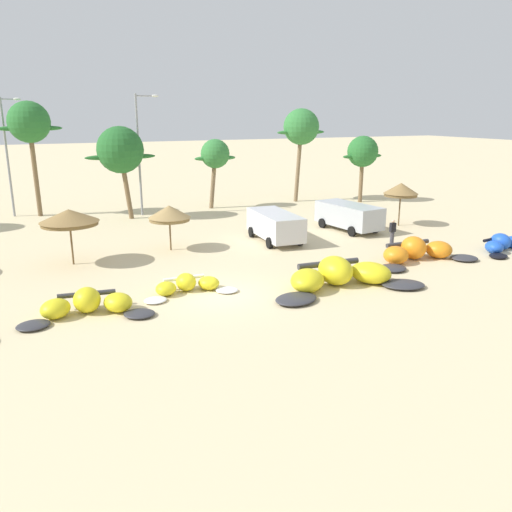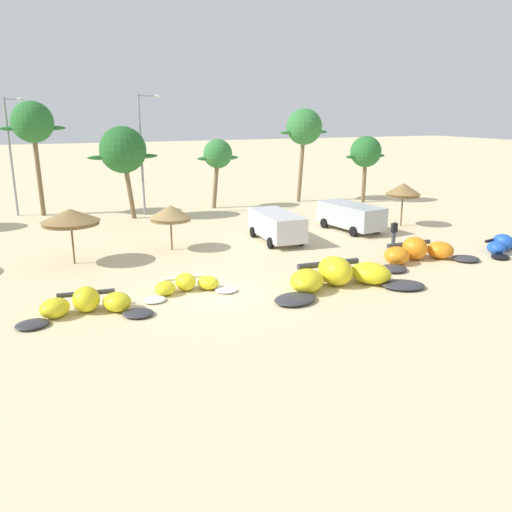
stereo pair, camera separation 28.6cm
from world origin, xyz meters
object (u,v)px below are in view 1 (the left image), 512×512
at_px(palm_right_of_gap, 363,152).
at_px(palm_center_left, 215,155).
at_px(kite_center, 339,276).
at_px(kite_right_of_center, 418,252).
at_px(person_near_kites, 392,232).
at_px(parked_van, 348,215).
at_px(palm_left, 29,124).
at_px(parked_car_second, 274,224).
at_px(kite_left, 87,305).
at_px(beach_umbrella_outermost, 401,190).
at_px(lamppost_west, 8,152).
at_px(kite_left_of_center, 188,285).
at_px(beach_umbrella_near_palms, 169,213).
at_px(beach_umbrella_middle, 69,217).
at_px(kite_right, 504,244).
at_px(palm_center_right, 301,128).
at_px(palm_left_of_gap, 120,151).

bearing_deg(palm_right_of_gap, palm_center_left, 168.72).
bearing_deg(kite_center, palm_center_left, 84.88).
relative_size(kite_right_of_center, person_near_kites, 4.17).
relative_size(parked_van, palm_left, 0.60).
distance_m(parked_car_second, palm_left, 21.17).
bearing_deg(kite_left, palm_right_of_gap, 34.90).
relative_size(beach_umbrella_outermost, lamppost_west, 0.34).
relative_size(kite_left_of_center, kite_right_of_center, 0.68).
distance_m(beach_umbrella_near_palms, parked_car_second, 6.82).
xyz_separation_m(kite_right_of_center, beach_umbrella_middle, (-17.56, 7.12, 2.11)).
distance_m(parked_car_second, person_near_kites, 7.37).
relative_size(kite_left_of_center, beach_umbrella_middle, 1.48).
bearing_deg(palm_right_of_gap, kite_right, -97.90).
bearing_deg(kite_left, kite_center, -6.35).
relative_size(kite_right_of_center, beach_umbrella_middle, 2.18).
bearing_deg(kite_left, parked_van, 25.70).
distance_m(parked_van, palm_center_left, 13.71).
bearing_deg(kite_left_of_center, parked_car_second, 42.12).
bearing_deg(lamppost_west, person_near_kites, -43.18).
xyz_separation_m(kite_left_of_center, beach_umbrella_near_palms, (1.32, 7.71, 1.93)).
distance_m(beach_umbrella_outermost, palm_center_right, 13.29).
xyz_separation_m(kite_left, kite_center, (11.31, -1.26, 0.12)).
relative_size(kite_center, palm_left, 0.90).
xyz_separation_m(parked_van, parked_car_second, (-6.09, -0.77, -0.00)).
bearing_deg(beach_umbrella_middle, kite_right_of_center, -22.08).
height_order(beach_umbrella_outermost, lamppost_west, lamppost_west).
bearing_deg(palm_center_right, kite_right, -83.63).
height_order(kite_right, palm_center_right, palm_center_right).
distance_m(palm_left, palm_center_left, 14.60).
relative_size(kite_center, palm_center_right, 0.95).
xyz_separation_m(beach_umbrella_near_palms, parked_van, (12.80, 0.32, -1.16)).
bearing_deg(beach_umbrella_outermost, kite_left, -159.30).
bearing_deg(person_near_kites, palm_left_of_gap, 131.78).
relative_size(beach_umbrella_middle, beach_umbrella_near_palms, 1.14).
height_order(beach_umbrella_outermost, palm_right_of_gap, palm_right_of_gap).
bearing_deg(parked_car_second, palm_left_of_gap, 123.66).
xyz_separation_m(parked_van, palm_center_right, (3.00, 12.28, 5.56)).
height_order(beach_umbrella_near_palms, lamppost_west, lamppost_west).
bearing_deg(parked_van, kite_center, -125.67).
height_order(kite_right, person_near_kites, person_near_kites).
distance_m(kite_center, palm_center_left, 22.83).
relative_size(parked_car_second, palm_left_of_gap, 0.74).
height_order(kite_right_of_center, person_near_kites, person_near_kites).
distance_m(kite_right_of_center, beach_umbrella_outermost, 9.65).
bearing_deg(palm_left_of_gap, beach_umbrella_middle, -113.24).
xyz_separation_m(palm_left_of_gap, palm_right_of_gap, (21.37, -0.87, -0.71)).
height_order(beach_umbrella_middle, parked_car_second, beach_umbrella_middle).
xyz_separation_m(beach_umbrella_near_palms, palm_right_of_gap, (20.65, 9.83, 2.26)).
bearing_deg(kite_right, parked_car_second, 145.38).
bearing_deg(palm_left, kite_right, -42.91).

